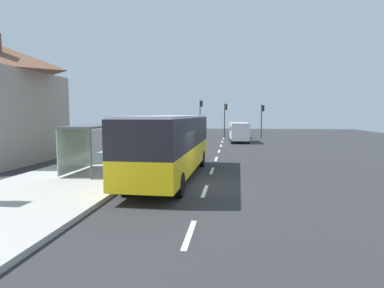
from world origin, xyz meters
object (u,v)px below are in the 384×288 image
at_px(white_van, 239,131).
at_px(traffic_light_median, 225,115).
at_px(traffic_light_far_side, 201,113).
at_px(bus, 171,143).
at_px(sedan_near, 237,129).
at_px(recycling_bin_green, 121,166).
at_px(recycling_bin_blue, 126,164).
at_px(bus_shelter, 85,136).
at_px(sedan_far, 239,132).
at_px(traffic_light_near_side, 262,116).

xyz_separation_m(white_van, traffic_light_median, (-1.80, 8.91, 1.88)).
bearing_deg(traffic_light_far_side, traffic_light_median, 12.86).
bearing_deg(bus, white_van, 79.85).
bearing_deg(white_van, traffic_light_far_side, 123.19).
relative_size(white_van, traffic_light_far_side, 1.00).
relative_size(sedan_near, recycling_bin_green, 4.65).
height_order(recycling_bin_blue, traffic_light_far_side, traffic_light_far_side).
bearing_deg(bus_shelter, recycling_bin_blue, 0.96).
height_order(bus, bus_shelter, bus).
height_order(sedan_far, recycling_bin_green, sedan_far).
bearing_deg(traffic_light_near_side, traffic_light_far_side, 174.69).
bearing_deg(traffic_light_near_side, white_van, -114.33).
bearing_deg(sedan_far, bus, -98.01).
xyz_separation_m(recycling_bin_green, traffic_light_median, (4.60, 31.21, 2.57)).
bearing_deg(bus_shelter, traffic_light_near_side, 67.62).
relative_size(sedan_far, traffic_light_median, 0.92).
bearing_deg(traffic_light_near_side, sedan_near, 106.74).
height_order(white_van, sedan_near, white_van).
bearing_deg(recycling_bin_blue, recycling_bin_green, -90.00).
xyz_separation_m(white_van, sedan_far, (0.10, 6.63, -0.55)).
relative_size(bus, traffic_light_far_side, 2.09).
height_order(sedan_near, recycling_bin_green, sedan_near).
height_order(sedan_far, bus_shelter, bus_shelter).
bearing_deg(bus, traffic_light_far_side, 92.66).
relative_size(traffic_light_near_side, bus_shelter, 1.15).
xyz_separation_m(sedan_near, traffic_light_near_side, (3.20, -10.66, 2.29)).
relative_size(bus, traffic_light_near_side, 2.40).
bearing_deg(white_van, sedan_near, 89.68).
xyz_separation_m(white_van, traffic_light_near_side, (3.30, 7.31, 1.74)).
relative_size(bus, recycling_bin_blue, 11.64).
distance_m(recycling_bin_blue, traffic_light_near_side, 30.59).
relative_size(sedan_near, traffic_light_near_side, 0.96).
height_order(sedan_far, traffic_light_far_side, traffic_light_far_side).
distance_m(white_van, recycling_bin_blue, 22.54).
height_order(white_van, traffic_light_median, traffic_light_median).
relative_size(recycling_bin_green, bus_shelter, 0.24).
relative_size(white_van, traffic_light_near_side, 1.15).
xyz_separation_m(bus, sedan_near, (4.01, 39.81, -1.05)).
bearing_deg(sedan_near, traffic_light_near_side, -73.26).
xyz_separation_m(white_van, recycling_bin_blue, (-6.40, -21.60, -0.69)).
height_order(recycling_bin_blue, traffic_light_near_side, traffic_light_near_side).
height_order(bus, traffic_light_far_side, traffic_light_far_side).
height_order(white_van, recycling_bin_green, white_van).
distance_m(white_van, traffic_light_near_side, 8.21).
height_order(white_van, traffic_light_near_side, traffic_light_near_side).
distance_m(sedan_far, traffic_light_median, 3.83).
distance_m(traffic_light_far_side, bus_shelter, 29.96).
bearing_deg(bus, recycling_bin_green, -169.71).
bearing_deg(bus, bus_shelter, 177.43).
height_order(sedan_far, traffic_light_near_side, traffic_light_near_side).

